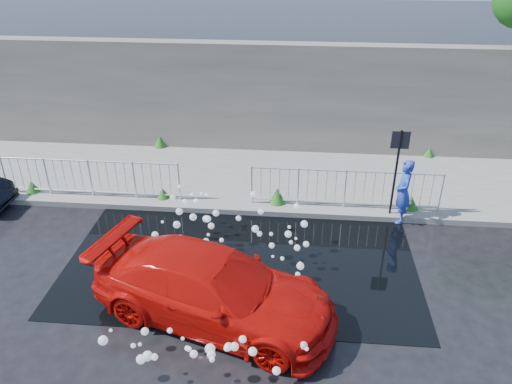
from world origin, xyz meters
TOP-DOWN VIEW (x-y plane):
  - ground at (0.00, 0.00)m, footprint 90.00×90.00m
  - pavement at (0.00, 5.00)m, footprint 30.00×4.00m
  - curb at (0.00, 3.00)m, footprint 30.00×0.25m
  - retaining_wall at (0.00, 7.20)m, footprint 30.00×0.60m
  - puddle at (0.50, 1.00)m, footprint 8.00×5.00m
  - sign_post at (4.20, 3.10)m, footprint 0.45×0.06m
  - railing_left at (-4.00, 3.35)m, footprint 5.05×0.05m
  - railing_right at (3.00, 3.35)m, footprint 5.05×0.05m
  - weeds at (-0.14, 4.48)m, footprint 12.17×3.93m
  - water_spray at (0.23, -0.07)m, footprint 3.58×5.63m
  - red_car at (0.18, -1.03)m, footprint 5.25×3.34m
  - person at (4.44, 3.00)m, footprint 0.43×0.64m

SIDE VIEW (x-z plane):
  - ground at x=0.00m, z-range 0.00..0.00m
  - puddle at x=0.50m, z-range 0.00..0.01m
  - pavement at x=0.00m, z-range 0.00..0.15m
  - curb at x=0.00m, z-range 0.00..0.16m
  - weeds at x=-0.14m, z-range 0.11..0.56m
  - red_car at x=0.18m, z-range 0.00..1.42m
  - railing_left at x=-4.00m, z-range 0.19..1.29m
  - railing_right at x=3.00m, z-range 0.19..1.29m
  - water_spray at x=0.23m, z-range 0.23..1.24m
  - person at x=4.44m, z-range 0.00..1.74m
  - sign_post at x=4.20m, z-range 0.47..2.97m
  - retaining_wall at x=0.00m, z-range 0.15..3.65m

